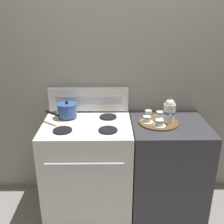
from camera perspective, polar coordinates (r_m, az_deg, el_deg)
ground_plane at (r=2.77m, az=2.54°, el=-19.61°), size 6.00×6.00×0.00m
wall_back at (r=2.55m, az=2.52°, el=4.95°), size 6.00×0.05×2.20m
stove at (r=2.51m, az=-5.17°, el=-11.88°), size 0.78×0.67×0.90m
control_panel at (r=2.53m, az=-5.11°, el=2.77°), size 0.76×0.05×0.23m
side_counter at (r=2.56m, az=11.74°, el=-11.61°), size 0.66×0.64×0.89m
saucepan at (r=2.42m, az=-9.79°, el=0.41°), size 0.27×0.28×0.15m
serving_tray at (r=2.34m, az=10.10°, el=-2.21°), size 0.35×0.35×0.01m
teapot at (r=2.31m, az=12.37°, el=0.26°), size 0.10×0.17×0.23m
teacup_left at (r=2.30m, az=7.60°, el=-1.60°), size 0.11×0.11×0.05m
teacup_right at (r=2.24m, az=10.29°, el=-2.37°), size 0.11×0.11×0.05m
teacup_front at (r=2.42m, az=10.42°, el=-0.54°), size 0.11×0.11×0.05m
creamer_jug at (r=2.40m, az=7.89°, el=-0.40°), size 0.06×0.06×0.07m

